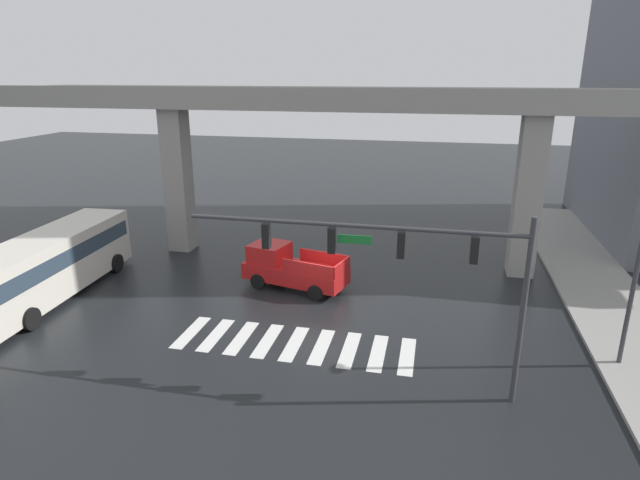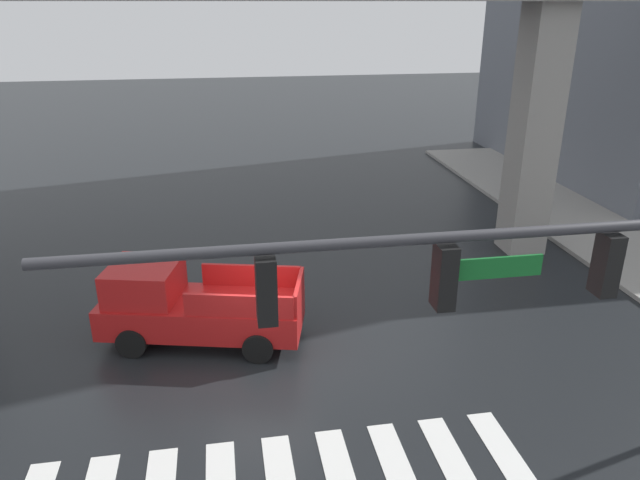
{
  "view_description": "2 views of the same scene",
  "coord_description": "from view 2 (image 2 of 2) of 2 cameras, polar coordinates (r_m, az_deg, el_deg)",
  "views": [
    {
      "loc": [
        5.02,
        -22.39,
        10.24
      ],
      "look_at": [
        -0.46,
        2.23,
        2.16
      ],
      "focal_mm": 29.68,
      "sensor_mm": 36.0,
      "label": 1
    },
    {
      "loc": [
        -0.74,
        -12.94,
        8.23
      ],
      "look_at": [
        1.79,
        1.89,
        2.24
      ],
      "focal_mm": 33.62,
      "sensor_mm": 36.0,
      "label": 2
    }
  ],
  "objects": [
    {
      "name": "pickup_truck",
      "position": [
        15.79,
        -12.21,
        -6.12
      ],
      "size": [
        5.41,
        3.06,
        2.08
      ],
      "color": "red",
      "rests_on": "ground"
    },
    {
      "name": "elevated_overpass",
      "position": [
        18.36,
        -7.87,
        20.75
      ],
      "size": [
        50.69,
        2.03,
        9.45
      ],
      "color": "gray",
      "rests_on": "ground"
    },
    {
      "name": "traffic_signal_mast",
      "position": [
        8.82,
        25.95,
        -4.5
      ],
      "size": [
        10.89,
        0.32,
        6.2
      ],
      "color": "#38383D",
      "rests_on": "ground"
    },
    {
      "name": "ground_plane",
      "position": [
        15.35,
        -5.5,
        -10.82
      ],
      "size": [
        120.0,
        120.0,
        0.0
      ],
      "primitive_type": "plane",
      "color": "black"
    }
  ]
}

